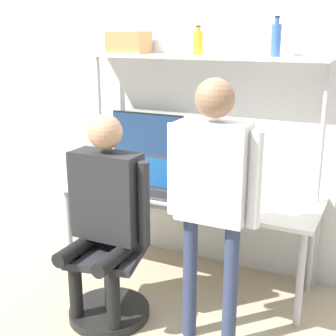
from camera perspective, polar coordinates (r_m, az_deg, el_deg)
The scene contains 13 objects.
ground_plane at distance 3.63m, azimuth -0.15°, elevation -15.55°, with size 12.00×12.00×0.00m, color tan.
wall_back at distance 3.82m, azimuth 4.88°, elevation 7.74°, with size 8.00×0.06×2.70m.
desk at distance 3.64m, azimuth 2.43°, elevation -3.91°, with size 2.00×0.71×0.72m.
shelf_unit at distance 3.63m, azimuth 3.89°, elevation 9.96°, with size 1.90×0.28×1.74m.
monitor at distance 3.94m, azimuth -2.53°, elevation 3.39°, with size 0.66×0.18×0.54m.
laptop at distance 3.60m, azimuth -1.26°, elevation -1.80°, with size 0.33×0.26×0.27m.
cell_phone at distance 3.50m, azimuth 2.47°, elevation -3.52°, with size 0.07×0.15×0.01m.
office_chair at distance 3.34m, azimuth -7.06°, elevation -12.80°, with size 0.56×0.56×0.95m.
person_seated at distance 3.08m, azimuth -7.71°, elevation -4.14°, with size 0.62×0.47×1.42m.
person_standing at distance 2.74m, azimuth 5.45°, elevation -1.68°, with size 0.58×0.23×1.67m.
bottle_amber at distance 3.61m, azimuth 3.67°, elevation 15.02°, with size 0.08×0.08×0.21m.
bottle_blue at distance 3.43m, azimuth 13.02°, elevation 15.01°, with size 0.07×0.07×0.27m.
storage_box at distance 3.88m, azimuth -4.83°, elevation 15.00°, with size 0.31×0.22×0.17m.
Camera 1 is at (1.36, -2.76, 1.92)m, focal length 50.00 mm.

